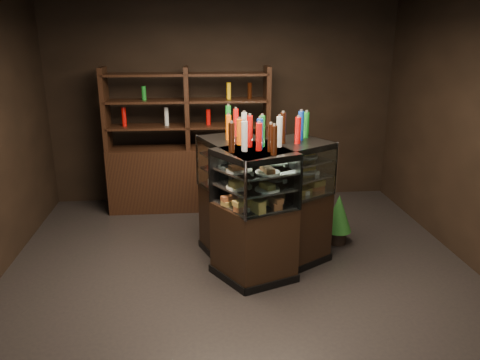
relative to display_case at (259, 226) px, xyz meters
name	(u,v)px	position (x,y,z in m)	size (l,w,h in m)	color
ground	(241,276)	(-0.21, -0.25, -0.46)	(5.00, 5.00, 0.00)	black
room_shell	(241,89)	(-0.21, -0.25, 1.48)	(5.02, 5.02, 3.01)	black
display_case	(259,226)	(0.00, 0.00, 0.00)	(1.49, 1.38, 1.36)	black
food_display	(259,177)	(0.00, 0.00, 0.55)	(1.11, 1.15, 0.42)	#DE844F
bottles_top	(260,131)	(0.00, 0.00, 1.03)	(0.95, 1.01, 0.30)	silver
potted_conifer	(339,212)	(1.02, 0.45, -0.06)	(0.33, 0.33, 0.70)	black
back_shelving	(189,167)	(-0.74, 1.80, 0.15)	(2.25, 0.46, 2.00)	black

